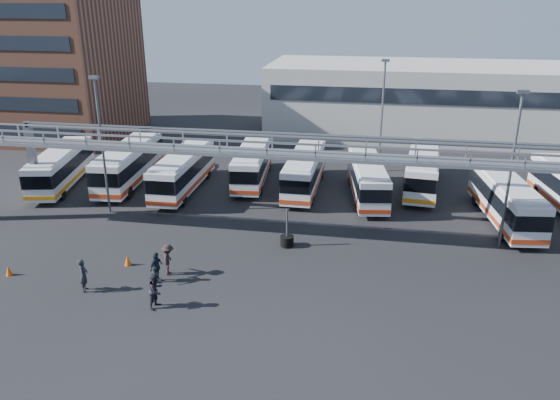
% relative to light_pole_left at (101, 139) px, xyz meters
% --- Properties ---
extents(ground, '(140.00, 140.00, 0.00)m').
position_rel_light_pole_left_xyz_m(ground, '(16.00, -8.00, -5.73)').
color(ground, black).
rests_on(ground, ground).
extents(gantry, '(51.40, 5.15, 7.10)m').
position_rel_light_pole_left_xyz_m(gantry, '(16.00, -2.13, -0.22)').
color(gantry, gray).
rests_on(gantry, ground).
extents(apartment_building, '(18.00, 15.00, 16.00)m').
position_rel_light_pole_left_xyz_m(apartment_building, '(-18.00, 22.00, 2.27)').
color(apartment_building, brown).
rests_on(apartment_building, ground).
extents(warehouse, '(42.00, 14.00, 8.00)m').
position_rel_light_pole_left_xyz_m(warehouse, '(28.00, 30.00, -1.73)').
color(warehouse, '#9E9E99').
rests_on(warehouse, ground).
extents(light_pole_left, '(0.70, 0.35, 10.21)m').
position_rel_light_pole_left_xyz_m(light_pole_left, '(0.00, 0.00, 0.00)').
color(light_pole_left, '#4C4F54').
rests_on(light_pole_left, ground).
extents(light_pole_mid, '(0.70, 0.35, 10.21)m').
position_rel_light_pole_left_xyz_m(light_pole_mid, '(28.00, -1.00, 0.00)').
color(light_pole_mid, '#4C4F54').
rests_on(light_pole_mid, ground).
extents(light_pole_back, '(0.70, 0.35, 10.21)m').
position_rel_light_pole_left_xyz_m(light_pole_back, '(20.00, 14.00, 0.00)').
color(light_pole_back, '#4C4F54').
rests_on(light_pole_back, ground).
extents(bus_0, '(4.54, 10.83, 3.21)m').
position_rel_light_pole_left_xyz_m(bus_0, '(-6.74, 4.94, -3.95)').
color(bus_0, silver).
rests_on(bus_0, ground).
extents(bus_1, '(3.51, 11.41, 3.41)m').
position_rel_light_pole_left_xyz_m(bus_1, '(-1.25, 6.49, -3.84)').
color(bus_1, silver).
rests_on(bus_1, ground).
extents(bus_2, '(2.64, 10.69, 3.24)m').
position_rel_light_pole_left_xyz_m(bus_2, '(3.92, 5.64, -3.94)').
color(bus_2, silver).
rests_on(bus_2, ground).
extents(bus_3, '(3.27, 10.54, 3.15)m').
position_rel_light_pole_left_xyz_m(bus_3, '(9.11, 8.99, -3.98)').
color(bus_3, silver).
rests_on(bus_3, ground).
extents(bus_4, '(2.50, 10.42, 3.16)m').
position_rel_light_pole_left_xyz_m(bus_4, '(13.87, 7.53, -3.98)').
color(bus_4, silver).
rests_on(bus_4, ground).
extents(bus_5, '(3.76, 10.33, 3.07)m').
position_rel_light_pole_left_xyz_m(bus_5, '(19.11, 6.58, -4.03)').
color(bus_5, silver).
rests_on(bus_5, ground).
extents(bus_6, '(3.59, 10.95, 3.27)m').
position_rel_light_pole_left_xyz_m(bus_6, '(23.62, 9.48, -3.92)').
color(bus_6, silver).
rests_on(bus_6, ground).
extents(bus_7, '(3.67, 10.75, 3.20)m').
position_rel_light_pole_left_xyz_m(bus_7, '(29.02, 3.24, -3.96)').
color(bus_7, silver).
rests_on(bus_7, ground).
extents(pedestrian_a, '(0.67, 0.82, 1.94)m').
position_rel_light_pole_left_xyz_m(pedestrian_a, '(4.06, -11.17, -4.76)').
color(pedestrian_a, black).
rests_on(pedestrian_a, ground).
extents(pedestrian_b, '(0.96, 1.11, 1.97)m').
position_rel_light_pole_left_xyz_m(pedestrian_b, '(8.67, -12.06, -4.74)').
color(pedestrian_b, black).
rests_on(pedestrian_b, ground).
extents(pedestrian_c, '(1.00, 1.37, 1.92)m').
position_rel_light_pole_left_xyz_m(pedestrian_c, '(7.99, -8.53, -4.77)').
color(pedestrian_c, black).
rests_on(pedestrian_c, ground).
extents(pedestrian_d, '(0.68, 1.15, 1.84)m').
position_rel_light_pole_left_xyz_m(pedestrian_d, '(7.63, -9.49, -4.81)').
color(pedestrian_d, black).
rests_on(pedestrian_d, ground).
extents(cone_left, '(0.45, 0.45, 0.62)m').
position_rel_light_pole_left_xyz_m(cone_left, '(-1.27, -10.30, -5.42)').
color(cone_left, '#DA540C').
rests_on(cone_left, ground).
extents(cone_right, '(0.53, 0.53, 0.67)m').
position_rel_light_pole_left_xyz_m(cone_right, '(5.08, -7.88, -5.39)').
color(cone_right, '#DA540C').
rests_on(cone_right, ground).
extents(tire_stack, '(0.89, 0.89, 2.55)m').
position_rel_light_pole_left_xyz_m(tire_stack, '(14.22, -3.50, -5.30)').
color(tire_stack, black).
rests_on(tire_stack, ground).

